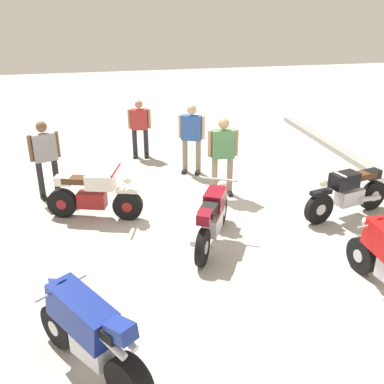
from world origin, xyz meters
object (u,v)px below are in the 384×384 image
(motorcycle_maroon_cruiser, at_px, (212,218))
(motorcycle_cream_vintage, at_px, (94,196))
(motorcycle_black_cruiser, at_px, (349,193))
(person_in_gray_shirt, at_px, (45,155))
(motorcycle_blue_sportbike, at_px, (88,331))
(person_in_blue_shirt, at_px, (192,134))
(person_in_red_shirt, at_px, (140,126))
(person_in_green_shirt, at_px, (223,151))

(motorcycle_maroon_cruiser, distance_m, motorcycle_cream_vintage, 2.56)
(motorcycle_black_cruiser, distance_m, person_in_gray_shirt, 6.45)
(motorcycle_cream_vintage, relative_size, motorcycle_blue_sportbike, 1.13)
(motorcycle_maroon_cruiser, height_order, person_in_blue_shirt, person_in_blue_shirt)
(person_in_gray_shirt, relative_size, person_in_blue_shirt, 0.99)
(motorcycle_blue_sportbike, distance_m, person_in_blue_shirt, 6.70)
(motorcycle_cream_vintage, relative_size, person_in_red_shirt, 1.20)
(motorcycle_black_cruiser, distance_m, person_in_red_shirt, 5.91)
(motorcycle_blue_sportbike, distance_m, person_in_green_shirt, 5.55)
(motorcycle_black_cruiser, xyz_separation_m, person_in_red_shirt, (-4.58, -3.73, 0.38))
(motorcycle_cream_vintage, height_order, motorcycle_blue_sportbike, motorcycle_blue_sportbike)
(motorcycle_blue_sportbike, bearing_deg, person_in_red_shirt, -46.83)
(motorcycle_maroon_cruiser, relative_size, motorcycle_cream_vintage, 1.00)
(person_in_red_shirt, relative_size, person_in_gray_shirt, 0.92)
(person_in_red_shirt, bearing_deg, motorcycle_cream_vintage, -11.12)
(person_in_green_shirt, relative_size, person_in_blue_shirt, 1.02)
(person_in_blue_shirt, bearing_deg, motorcycle_maroon_cruiser, 19.11)
(motorcycle_blue_sportbike, height_order, person_in_gray_shirt, person_in_gray_shirt)
(motorcycle_maroon_cruiser, height_order, motorcycle_cream_vintage, motorcycle_maroon_cruiser)
(person_in_red_shirt, height_order, person_in_blue_shirt, person_in_blue_shirt)
(motorcycle_black_cruiser, distance_m, motorcycle_maroon_cruiser, 3.01)
(motorcycle_blue_sportbike, relative_size, person_in_green_shirt, 0.95)
(person_in_red_shirt, bearing_deg, motorcycle_black_cruiser, 48.26)
(motorcycle_cream_vintage, distance_m, motorcycle_blue_sportbike, 4.11)
(motorcycle_black_cruiser, bearing_deg, motorcycle_cream_vintage, -25.52)
(motorcycle_black_cruiser, relative_size, person_in_red_shirt, 1.29)
(motorcycle_cream_vintage, height_order, person_in_blue_shirt, person_in_blue_shirt)
(motorcycle_cream_vintage, xyz_separation_m, person_in_gray_shirt, (-1.27, -0.97, 0.51))
(person_in_green_shirt, height_order, person_in_blue_shirt, person_in_green_shirt)
(motorcycle_blue_sportbike, relative_size, person_in_red_shirt, 1.05)
(person_in_blue_shirt, bearing_deg, person_in_red_shirt, -117.51)
(motorcycle_cream_vintage, xyz_separation_m, person_in_green_shirt, (-0.58, 2.84, 0.55))
(person_in_green_shirt, bearing_deg, person_in_blue_shirt, -161.22)
(person_in_green_shirt, bearing_deg, person_in_red_shirt, -148.67)
(motorcycle_cream_vintage, bearing_deg, motorcycle_maroon_cruiser, -18.63)
(motorcycle_black_cruiser, bearing_deg, person_in_blue_shirt, -64.17)
(motorcycle_blue_sportbike, xyz_separation_m, person_in_gray_shirt, (-5.38, -0.88, 0.41))
(motorcycle_maroon_cruiser, bearing_deg, person_in_red_shirt, 36.25)
(person_in_gray_shirt, bearing_deg, motorcycle_blue_sportbike, -10.82)
(person_in_green_shirt, bearing_deg, motorcycle_maroon_cruiser, -15.98)
(person_in_green_shirt, bearing_deg, person_in_gray_shirt, -95.90)
(person_in_green_shirt, height_order, person_in_gray_shirt, person_in_green_shirt)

